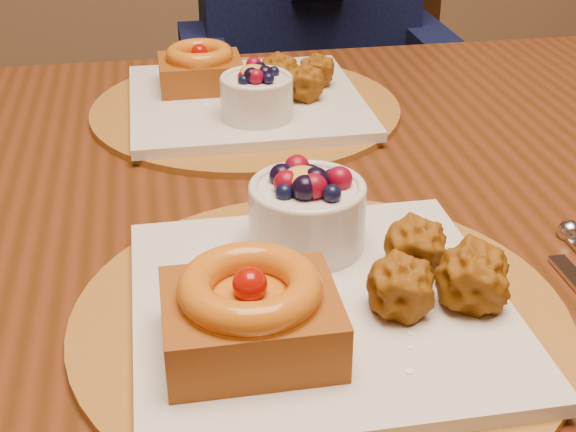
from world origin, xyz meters
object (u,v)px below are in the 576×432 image
object	(u,v)px
chair_far	(337,123)
place_setting_far	(244,96)
dining_table	(275,257)
place_setting_near	(315,287)

from	to	relation	value
chair_far	place_setting_far	bearing A→B (deg)	-118.08
dining_table	place_setting_near	distance (m)	0.24
place_setting_near	place_setting_far	size ratio (longest dim) A/B	1.00
place_setting_far	chair_far	bearing A→B (deg)	63.21
place_setting_far	place_setting_near	bearing A→B (deg)	-90.17
place_setting_far	chair_far	size ratio (longest dim) A/B	0.39
place_setting_near	chair_far	xyz separation A→B (m)	(0.23, 0.89, -0.25)
place_setting_near	place_setting_far	distance (m)	0.43
place_setting_near	chair_far	size ratio (longest dim) A/B	0.39
place_setting_near	place_setting_far	world-z (taller)	place_setting_near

